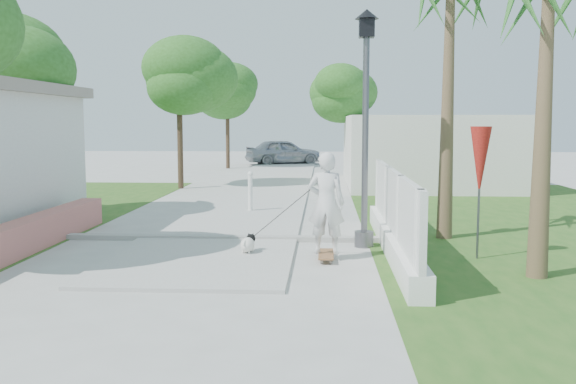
# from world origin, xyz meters

# --- Properties ---
(ground) EXTENTS (90.00, 90.00, 0.00)m
(ground) POSITION_xyz_m (0.00, 0.00, 0.00)
(ground) COLOR #B7B7B2
(ground) RESTS_ON ground
(path_strip) EXTENTS (3.20, 36.00, 0.06)m
(path_strip) POSITION_xyz_m (0.00, 20.00, 0.03)
(path_strip) COLOR #B7B7B2
(path_strip) RESTS_ON ground
(curb) EXTENTS (6.50, 0.25, 0.10)m
(curb) POSITION_xyz_m (0.00, 6.00, 0.05)
(curb) COLOR #999993
(curb) RESTS_ON ground
(grass_right) EXTENTS (8.00, 20.00, 0.01)m
(grass_right) POSITION_xyz_m (7.00, 8.00, 0.01)
(grass_right) COLOR #29571B
(grass_right) RESTS_ON ground
(lattice_fence) EXTENTS (0.35, 7.00, 1.50)m
(lattice_fence) POSITION_xyz_m (3.40, 5.00, 0.54)
(lattice_fence) COLOR white
(lattice_fence) RESTS_ON ground
(building_right) EXTENTS (6.00, 8.00, 2.60)m
(building_right) POSITION_xyz_m (6.00, 18.00, 1.30)
(building_right) COLOR silver
(building_right) RESTS_ON ground
(street_lamp) EXTENTS (0.44, 0.44, 4.44)m
(street_lamp) POSITION_xyz_m (2.90, 5.50, 2.43)
(street_lamp) COLOR #59595E
(street_lamp) RESTS_ON ground
(bollard) EXTENTS (0.14, 0.14, 1.09)m
(bollard) POSITION_xyz_m (0.20, 10.00, 0.58)
(bollard) COLOR white
(bollard) RESTS_ON ground
(patio_umbrella) EXTENTS (0.36, 0.36, 2.30)m
(patio_umbrella) POSITION_xyz_m (4.80, 4.50, 1.69)
(patio_umbrella) COLOR #59595E
(patio_umbrella) RESTS_ON ground
(tree_left_mid) EXTENTS (3.20, 3.20, 4.85)m
(tree_left_mid) POSITION_xyz_m (-5.48, 8.48, 3.50)
(tree_left_mid) COLOR #4C3826
(tree_left_mid) RESTS_ON ground
(tree_path_left) EXTENTS (3.40, 3.40, 5.23)m
(tree_path_left) POSITION_xyz_m (-2.98, 15.98, 3.82)
(tree_path_left) COLOR #4C3826
(tree_path_left) RESTS_ON ground
(tree_path_right) EXTENTS (3.00, 3.00, 4.79)m
(tree_path_right) POSITION_xyz_m (3.22, 19.98, 3.49)
(tree_path_right) COLOR #4C3826
(tree_path_right) RESTS_ON ground
(tree_path_far) EXTENTS (3.20, 3.20, 5.17)m
(tree_path_far) POSITION_xyz_m (-2.78, 25.98, 3.82)
(tree_path_far) COLOR #4C3826
(tree_path_far) RESTS_ON ground
(palm_far) EXTENTS (1.80, 1.80, 5.30)m
(palm_far) POSITION_xyz_m (4.60, 6.50, 4.48)
(palm_far) COLOR brown
(palm_far) RESTS_ON ground
(palm_near) EXTENTS (1.80, 1.80, 4.70)m
(palm_near) POSITION_xyz_m (5.40, 3.20, 3.95)
(palm_near) COLOR brown
(palm_near) RESTS_ON ground
(skateboarder) EXTENTS (1.74, 0.94, 1.87)m
(skateboarder) POSITION_xyz_m (1.78, 4.42, 0.87)
(skateboarder) COLOR brown
(skateboarder) RESTS_ON ground
(dog) EXTENTS (0.32, 0.55, 0.38)m
(dog) POSITION_xyz_m (0.78, 4.59, 0.21)
(dog) COLOR silver
(dog) RESTS_ON ground
(parked_car) EXTENTS (4.51, 3.03, 1.43)m
(parked_car) POSITION_xyz_m (-0.16, 29.29, 0.71)
(parked_car) COLOR #A9ACB1
(parked_car) RESTS_ON ground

